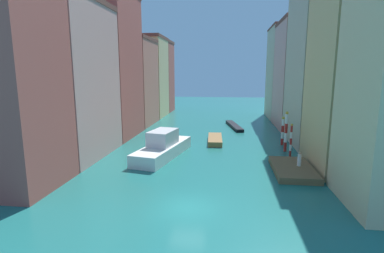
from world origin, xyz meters
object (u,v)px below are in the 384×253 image
at_px(gondola_black, 234,126).
at_px(waterfront_dock, 293,169).
at_px(person_on_dock, 299,159).
at_px(vaporetto_white, 163,147).
at_px(mooring_pole_0, 291,140).
at_px(motorboat_0, 215,139).
at_px(mooring_pole_2, 283,130).
at_px(mooring_pole_1, 286,131).

bearing_deg(gondola_black, waterfront_dock, -77.58).
height_order(person_on_dock, vaporetto_white, vaporetto_white).
xyz_separation_m(mooring_pole_0, motorboat_0, (-9.00, 6.53, -1.65)).
height_order(mooring_pole_2, motorboat_0, mooring_pole_2).
relative_size(gondola_black, motorboat_0, 1.49).
relative_size(vaporetto_white, motorboat_0, 1.69).
bearing_deg(person_on_dock, gondola_black, 103.94).
relative_size(vaporetto_white, gondola_black, 1.14).
distance_m(mooring_pole_1, mooring_pole_2, 3.55).
height_order(mooring_pole_0, mooring_pole_2, mooring_pole_0).
xyz_separation_m(vaporetto_white, motorboat_0, (5.69, 8.10, -0.75)).
height_order(waterfront_dock, mooring_pole_0, mooring_pole_0).
xyz_separation_m(mooring_pole_0, mooring_pole_1, (-0.13, 2.44, 0.57)).
xyz_separation_m(mooring_pole_2, motorboat_0, (-9.11, 0.60, -1.65)).
height_order(vaporetto_white, gondola_black, vaporetto_white).
xyz_separation_m(waterfront_dock, mooring_pole_0, (0.82, 5.50, 1.70)).
distance_m(person_on_dock, gondola_black, 24.44).
bearing_deg(gondola_black, mooring_pole_1, -69.55).
bearing_deg(waterfront_dock, motorboat_0, 124.20).
bearing_deg(waterfront_dock, mooring_pole_2, 85.32).
distance_m(waterfront_dock, mooring_pole_2, 11.59).
relative_size(waterfront_dock, mooring_pole_0, 1.79).
distance_m(person_on_dock, vaporetto_white, 14.94).
bearing_deg(mooring_pole_2, motorboat_0, 176.21).
relative_size(waterfront_dock, mooring_pole_2, 1.80).
height_order(mooring_pole_1, gondola_black, mooring_pole_1).
bearing_deg(person_on_dock, waterfront_dock, -159.12).
distance_m(mooring_pole_0, mooring_pole_1, 2.50).
relative_size(waterfront_dock, person_on_dock, 4.93).
bearing_deg(mooring_pole_2, mooring_pole_0, -91.10).
xyz_separation_m(vaporetto_white, gondola_black, (8.59, 20.01, -0.84)).
bearing_deg(motorboat_0, person_on_dock, -53.31).
bearing_deg(person_on_dock, mooring_pole_1, 89.39).
height_order(waterfront_dock, gondola_black, waterfront_dock).
bearing_deg(waterfront_dock, gondola_black, 102.42).
relative_size(waterfront_dock, vaporetto_white, 0.62).
relative_size(mooring_pole_2, motorboat_0, 0.59).
xyz_separation_m(person_on_dock, mooring_pole_0, (0.21, 5.26, 0.75)).
bearing_deg(vaporetto_white, mooring_pole_0, 6.10).
xyz_separation_m(mooring_pole_1, motorboat_0, (-8.87, 4.10, -2.21)).
bearing_deg(mooring_pole_0, person_on_dock, -92.29).
height_order(mooring_pole_2, gondola_black, mooring_pole_2).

